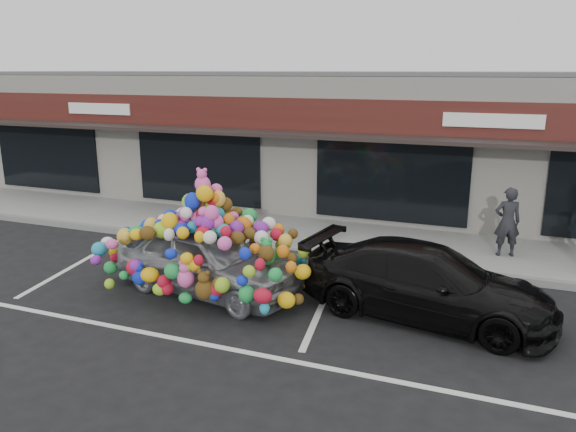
% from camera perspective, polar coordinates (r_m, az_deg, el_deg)
% --- Properties ---
extents(ground, '(90.00, 90.00, 0.00)m').
position_cam_1_polar(ground, '(12.08, -9.43, -6.80)').
color(ground, black).
rests_on(ground, ground).
extents(shop_building, '(24.00, 7.20, 4.31)m').
position_cam_1_polar(shop_building, '(19.11, 3.28, 7.99)').
color(shop_building, white).
rests_on(shop_building, ground).
extents(sidewalk, '(26.00, 3.00, 0.15)m').
position_cam_1_polar(sidewalk, '(15.43, -1.93, -1.53)').
color(sidewalk, gray).
rests_on(sidewalk, ground).
extents(kerb, '(26.00, 0.18, 0.16)m').
position_cam_1_polar(kerb, '(14.13, -4.32, -3.11)').
color(kerb, slate).
rests_on(kerb, ground).
extents(parking_stripe_left, '(0.73, 4.37, 0.01)m').
position_cam_1_polar(parking_stripe_left, '(14.05, -20.38, -4.44)').
color(parking_stripe_left, silver).
rests_on(parking_stripe_left, ground).
extents(parking_stripe_mid, '(0.73, 4.37, 0.01)m').
position_cam_1_polar(parking_stripe_mid, '(11.18, 3.73, -8.42)').
color(parking_stripe_mid, silver).
rests_on(parking_stripe_mid, ground).
extents(lane_line, '(14.00, 0.12, 0.01)m').
position_cam_1_polar(lane_line, '(9.36, -5.86, -13.31)').
color(lane_line, silver).
rests_on(lane_line, ground).
extents(toy_car, '(2.91, 4.53, 2.48)m').
position_cam_1_polar(toy_car, '(11.35, -8.22, -3.65)').
color(toy_car, '#B2B9BD').
rests_on(toy_car, ground).
extents(black_sedan, '(2.53, 4.76, 1.31)m').
position_cam_1_polar(black_sedan, '(10.49, 13.95, -6.57)').
color(black_sedan, black).
rests_on(black_sedan, ground).
extents(pedestrian_a, '(0.68, 0.54, 1.63)m').
position_cam_1_polar(pedestrian_a, '(13.93, 21.39, -0.56)').
color(pedestrian_a, black).
rests_on(pedestrian_a, sidewalk).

